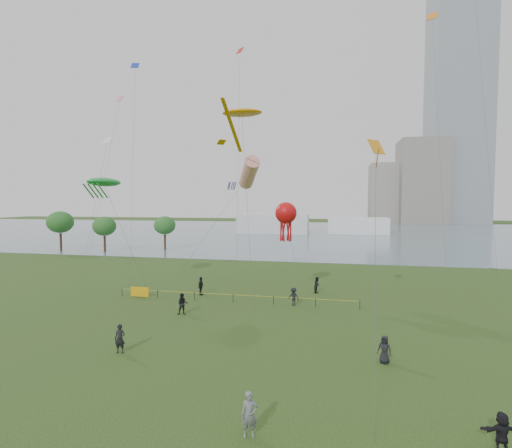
% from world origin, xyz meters
% --- Properties ---
extents(ground_plane, '(400.00, 400.00, 0.00)m').
position_xyz_m(ground_plane, '(0.00, 0.00, 0.00)').
color(ground_plane, '#1F3711').
extents(lake, '(400.00, 120.00, 0.08)m').
position_xyz_m(lake, '(0.00, 100.00, 0.02)').
color(lake, slate).
rests_on(lake, ground_plane).
extents(tower, '(24.00, 24.00, 120.00)m').
position_xyz_m(tower, '(62.00, 168.00, 60.00)').
color(tower, gray).
rests_on(tower, ground_plane).
extents(building_mid, '(20.00, 20.00, 38.00)m').
position_xyz_m(building_mid, '(46.00, 162.00, 19.00)').
color(building_mid, slate).
rests_on(building_mid, ground_plane).
extents(building_low, '(16.00, 18.00, 28.00)m').
position_xyz_m(building_low, '(32.00, 168.00, 14.00)').
color(building_low, gray).
rests_on(building_low, ground_plane).
extents(pavilion_left, '(22.00, 8.00, 6.00)m').
position_xyz_m(pavilion_left, '(-12.00, 95.00, 3.00)').
color(pavilion_left, silver).
rests_on(pavilion_left, ground_plane).
extents(pavilion_right, '(18.00, 7.00, 5.00)m').
position_xyz_m(pavilion_right, '(14.00, 98.00, 2.50)').
color(pavilion_right, white).
rests_on(pavilion_right, ground_plane).
extents(trees, '(24.22, 11.05, 7.97)m').
position_xyz_m(trees, '(-38.90, 46.41, 5.36)').
color(trees, '#332017').
rests_on(trees, ground_plane).
extents(fence, '(24.07, 0.07, 1.05)m').
position_xyz_m(fence, '(-9.37, 14.63, 0.55)').
color(fence, black).
rests_on(fence, ground_plane).
extents(kite_flyer, '(0.79, 0.63, 1.91)m').
position_xyz_m(kite_flyer, '(2.87, -5.37, 0.95)').
color(kite_flyer, slate).
rests_on(kite_flyer, ground_plane).
extents(spectator_a, '(1.10, 0.98, 1.87)m').
position_xyz_m(spectator_a, '(-6.53, 9.92, 0.94)').
color(spectator_a, black).
rests_on(spectator_a, ground_plane).
extents(spectator_b, '(1.26, 1.00, 1.71)m').
position_xyz_m(spectator_b, '(2.68, 14.67, 0.86)').
color(spectator_b, black).
rests_on(spectator_b, ground_plane).
extents(spectator_c, '(0.51, 1.15, 1.94)m').
position_xyz_m(spectator_c, '(-7.33, 16.67, 0.97)').
color(spectator_c, black).
rests_on(spectator_c, ground_plane).
extents(spectator_d, '(0.98, 0.83, 1.70)m').
position_xyz_m(spectator_d, '(9.39, 3.22, 0.85)').
color(spectator_d, black).
rests_on(spectator_d, ground_plane).
extents(spectator_e, '(1.56, 0.76, 1.62)m').
position_xyz_m(spectator_e, '(12.76, -4.34, 0.81)').
color(spectator_e, black).
rests_on(spectator_e, ground_plane).
extents(spectator_f, '(0.74, 0.54, 1.87)m').
position_xyz_m(spectator_f, '(-7.27, 1.37, 0.94)').
color(spectator_f, black).
rests_on(spectator_f, ground_plane).
extents(spectator_g, '(0.90, 1.02, 1.75)m').
position_xyz_m(spectator_g, '(4.69, 20.03, 0.87)').
color(spectator_g, black).
rests_on(spectator_g, ground_plane).
extents(kite_stingray, '(5.56, 10.70, 20.19)m').
position_xyz_m(kite_stingray, '(-3.88, 20.92, 19.72)').
color(kite_stingray, '#3F3F42').
extents(kite_windsock, '(9.12, 11.02, 15.18)m').
position_xyz_m(kite_windsock, '(-3.53, 22.99, 13.28)').
color(kite_windsock, '#3F3F42').
extents(kite_creature, '(6.68, 4.91, 12.47)m').
position_xyz_m(kite_creature, '(-18.18, 16.33, 11.97)').
color(kite_creature, '#3F3F42').
extents(kite_octopus, '(3.40, 5.48, 9.81)m').
position_xyz_m(kite_octopus, '(1.54, 17.68, 8.63)').
color(kite_octopus, '#3F3F42').
extents(kite_delta, '(2.27, 15.72, 14.69)m').
position_xyz_m(kite_delta, '(9.37, 9.41, 13.25)').
color(kite_delta, '#3F3F42').
extents(small_kites, '(42.07, 14.28, 12.17)m').
position_xyz_m(small_kites, '(-0.52, 17.65, 23.97)').
color(small_kites, '#1933B2').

